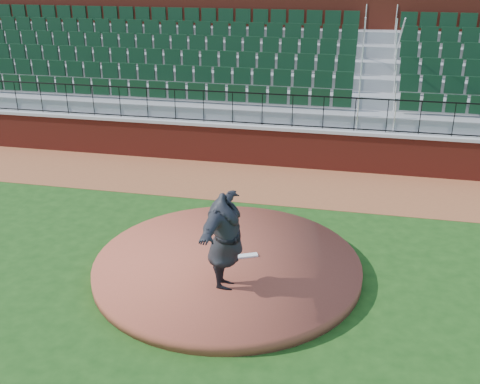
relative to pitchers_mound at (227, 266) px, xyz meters
name	(u,v)px	position (x,y,z in m)	size (l,w,h in m)	color
ground	(225,276)	(0.00, -0.21, -0.12)	(90.00, 90.00, 0.00)	#194112
warning_track	(268,183)	(0.00, 5.19, -0.12)	(34.00, 3.20, 0.01)	brown
field_wall	(276,147)	(0.00, 6.79, 0.47)	(34.00, 0.35, 1.20)	maroon
wall_cap	(277,127)	(0.00, 6.79, 1.12)	(34.00, 0.45, 0.10)	#B7B7B7
wall_railing	(277,110)	(0.00, 6.79, 1.67)	(34.00, 0.05, 1.00)	black
seating_stands	(289,77)	(0.00, 9.52, 2.18)	(34.00, 5.10, 4.60)	gray
concourse_wall	(299,52)	(0.00, 12.32, 2.62)	(34.00, 0.50, 5.50)	maroon
pitchers_mound	(227,266)	(0.00, 0.00, 0.00)	(5.65, 5.65, 0.25)	brown
pitching_rubber	(244,256)	(0.32, 0.24, 0.14)	(0.58, 0.14, 0.04)	white
pitcher	(225,241)	(0.20, -0.99, 1.12)	(2.43, 0.66, 1.98)	black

